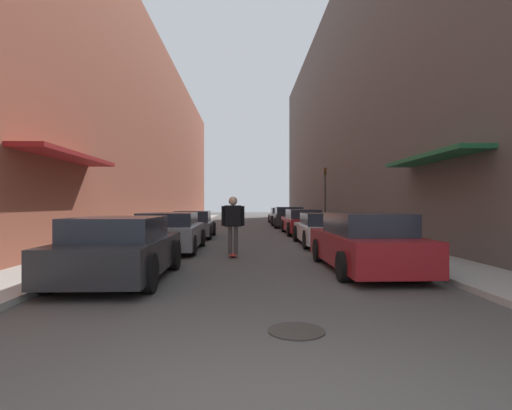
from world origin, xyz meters
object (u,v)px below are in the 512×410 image
Objects in this scene: parked_car_right_4 at (281,216)px; skateboarder at (233,220)px; parked_car_right_1 at (323,229)px; parked_car_right_2 at (302,222)px; parked_car_right_0 at (364,243)px; manhole_cover at (296,331)px; parked_car_left_1 at (170,232)px; parked_car_left_0 at (120,249)px; traffic_light at (325,191)px; parked_car_left_2 at (193,225)px; parked_car_right_3 at (288,217)px.

skateboarder reaches higher than parked_car_right_4.
parked_car_right_2 reaches higher than parked_car_right_1.
parked_car_right_0 is 5.00m from manhole_cover.
parked_car_right_0 reaches higher than parked_car_left_1.
traffic_light reaches higher than parked_car_left_0.
manhole_cover is 20.84m from traffic_light.
manhole_cover is at bearing -77.56° from parked_car_left_2.
parked_car_left_0 is 0.90× the size of parked_car_right_0.
parked_car_right_4 is (-0.10, 17.02, 0.02)m from parked_car_right_1.
parked_car_left_1 is at bearing 142.52° from parked_car_right_0.
parked_car_right_3 is 1.19× the size of traffic_light.
parked_car_right_2 reaches higher than parked_car_left_1.
parked_car_right_1 is at bearing 17.23° from parked_car_left_1.
parked_car_right_2 is 9.39m from skateboarder.
manhole_cover is (-2.26, -21.86, -0.66)m from parked_car_right_3.
manhole_cover is (-2.34, -15.78, -0.62)m from parked_car_right_2.
parked_car_left_2 is (0.11, 5.29, -0.03)m from parked_car_left_1.
parked_car_right_0 reaches higher than parked_car_right_4.
parked_car_right_4 is 20.52m from skateboarder.
skateboarder is (-3.17, 2.57, 0.46)m from parked_car_right_0.
parked_car_right_1 is at bearing -89.67° from parked_car_right_4.
parked_car_right_2 is (5.54, 12.40, -0.01)m from parked_car_left_0.
parked_car_right_1 is 11.61m from parked_car_right_3.
traffic_light is (4.42, 20.22, 2.40)m from manhole_cover.
parked_car_left_1 is 0.90× the size of parked_car_right_2.
parked_car_left_2 is 0.84× the size of parked_car_right_2.
parked_car_left_2 is 2.24× the size of skateboarder.
skateboarder is at bearing -110.84° from parked_car_right_2.
parked_car_left_1 is 1.07× the size of parked_car_left_2.
parked_car_right_3 is (5.46, 18.48, 0.03)m from parked_car_left_0.
parked_car_right_0 is at bearing 11.23° from parked_car_left_0.
manhole_cover is at bearing -116.10° from parked_car_right_0.
traffic_light is (2.18, -7.05, 1.79)m from parked_car_right_4.
parked_car_right_4 is (0.06, 22.82, -0.03)m from parked_car_right_0.
parked_car_right_3 is 2.49× the size of skateboarder.
parked_car_left_2 is at bearing -123.52° from parked_car_right_3.
skateboarder reaches higher than parked_car_right_1.
parked_car_left_1 is 9.13m from manhole_cover.
parked_car_left_0 is 24.50m from parked_car_right_4.
parked_car_right_2 is (5.51, 7.23, 0.01)m from parked_car_left_1.
skateboarder is (-3.24, -20.26, 0.49)m from parked_car_right_4.
parked_car_left_0 is 0.95× the size of parked_car_left_1.
parked_car_left_2 is 5.73m from parked_car_right_2.
parked_car_right_3 is 0.95× the size of parked_car_right_4.
traffic_light is at bearing 81.90° from parked_car_right_0.
parked_car_left_0 is 0.87× the size of parked_car_right_4.
parked_car_right_3 is at bearing 90.75° from parked_car_right_2.
manhole_cover is (-2.34, -10.25, -0.59)m from parked_car_right_1.
parked_car_left_1 is 0.91× the size of parked_car_right_4.
parked_car_right_4 is (5.29, 13.44, 0.02)m from parked_car_left_2.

